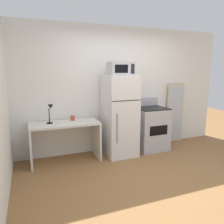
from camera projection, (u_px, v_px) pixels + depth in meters
ground_plane at (160, 182)px, 3.37m from camera, size 12.00×12.00×0.00m
wall_back_white at (118, 89)px, 4.68m from camera, size 5.00×0.10×2.60m
desk at (65, 134)px, 4.08m from camera, size 1.27×0.56×0.75m
desk_lamp at (50, 111)px, 3.92m from camera, size 0.14×0.12×0.35m
coffee_mug at (73, 118)px, 4.22m from camera, size 0.08×0.08×0.09m
refrigerator at (120, 116)px, 4.37m from camera, size 0.60×0.68×1.60m
microwave at (120, 69)px, 4.17m from camera, size 0.46×0.35×0.26m
oven_range at (151, 128)px, 4.73m from camera, size 0.65×0.61×1.10m
leaning_mirror at (175, 113)px, 5.21m from camera, size 0.44×0.03×1.40m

